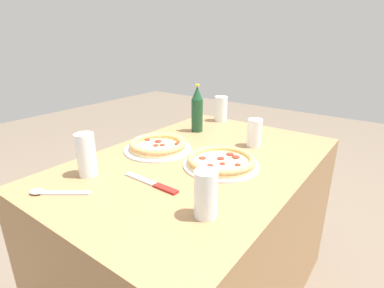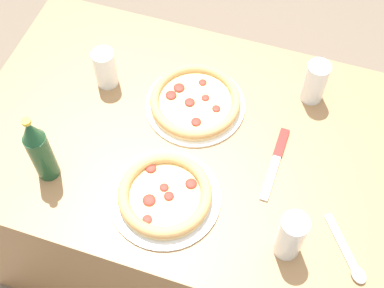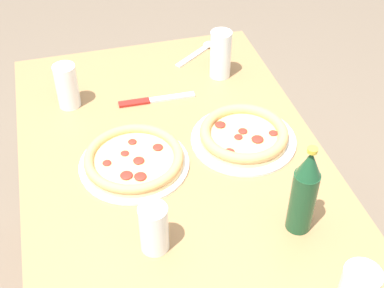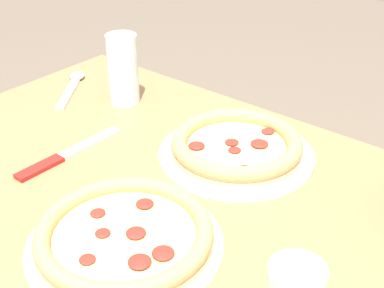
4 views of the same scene
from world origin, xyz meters
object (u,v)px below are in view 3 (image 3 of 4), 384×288
(glass_orange_juice, at_px, (154,229))
(glass_cola, at_px, (221,56))
(pizza_salami, at_px, (134,160))
(knife, at_px, (153,100))
(pizza_margherita, at_px, (244,135))
(beer_bottle, at_px, (304,192))
(glass_water, at_px, (67,87))
(spoon, at_px, (202,50))

(glass_orange_juice, distance_m, glass_cola, 0.72)
(pizza_salami, height_order, knife, pizza_salami)
(pizza_margherita, relative_size, knife, 1.24)
(pizza_salami, distance_m, beer_bottle, 0.46)
(glass_water, height_order, knife, glass_water)
(glass_water, bearing_deg, beer_bottle, 37.27)
(pizza_margherita, bearing_deg, knife, -140.70)
(pizza_margherita, bearing_deg, pizza_salami, -86.59)
(pizza_margherita, xyz_separation_m, beer_bottle, (0.32, 0.02, 0.10))
(glass_water, bearing_deg, glass_orange_juice, 12.89)
(glass_orange_juice, xyz_separation_m, knife, (-0.54, 0.11, -0.06))
(glass_water, bearing_deg, pizza_margherita, 56.74)
(glass_cola, distance_m, spoon, 0.17)
(pizza_margherita, relative_size, glass_cola, 1.88)
(glass_orange_juice, bearing_deg, glass_water, -167.11)
(pizza_margherita, relative_size, pizza_salami, 1.01)
(spoon, bearing_deg, pizza_salami, -33.01)
(glass_water, relative_size, glass_cola, 0.88)
(pizza_salami, relative_size, glass_cola, 1.87)
(glass_orange_juice, height_order, knife, glass_orange_juice)
(pizza_margherita, distance_m, glass_cola, 0.34)
(glass_orange_juice, xyz_separation_m, spoon, (-0.79, 0.33, -0.05))
(glass_cola, height_order, knife, glass_cola)
(spoon, bearing_deg, glass_water, -67.51)
(knife, height_order, spoon, spoon)
(pizza_margherita, relative_size, spoon, 1.72)
(glass_orange_juice, bearing_deg, knife, 168.42)
(pizza_margherita, height_order, knife, pizza_margherita)
(glass_cola, bearing_deg, spoon, -174.09)
(beer_bottle, xyz_separation_m, spoon, (-0.81, -0.00, -0.11))
(pizza_margherita, xyz_separation_m, knife, (-0.25, -0.20, -0.02))
(beer_bottle, relative_size, spoon, 1.44)
(knife, bearing_deg, glass_orange_juice, -11.58)
(glass_orange_juice, relative_size, knife, 0.53)
(glass_orange_juice, distance_m, spoon, 0.86)
(beer_bottle, bearing_deg, glass_water, -142.73)
(pizza_salami, relative_size, spoon, 1.71)
(glass_orange_juice, height_order, spoon, glass_orange_juice)
(pizza_salami, xyz_separation_m, knife, (-0.27, 0.11, -0.02))
(beer_bottle, height_order, spoon, beer_bottle)
(glass_water, height_order, spoon, glass_water)
(glass_cola, xyz_separation_m, knife, (0.08, -0.24, -0.07))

